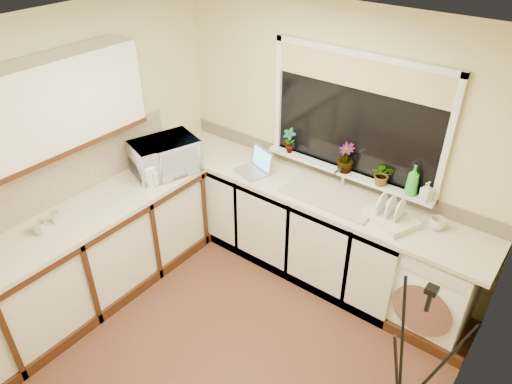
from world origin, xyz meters
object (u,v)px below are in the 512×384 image
object	(u,v)px
washing_machine	(436,287)
kettle	(149,176)
soap_bottle_green	(413,180)
soap_bottle_clear	(427,191)
laptop	(256,166)
dish_rack	(391,219)
plant_a	(289,141)
cup_left	(39,228)
plant_c	(346,158)
steel_jar	(56,217)
tripod	(414,355)
microwave	(165,156)
cup_back	(437,224)
plant_d	(383,174)

from	to	relation	value
washing_machine	kettle	world-z (taller)	kettle
soap_bottle_green	soap_bottle_clear	world-z (taller)	soap_bottle_green
laptop	dish_rack	distance (m)	1.34
soap_bottle_green	dish_rack	bearing A→B (deg)	-98.34
dish_rack	plant_a	size ratio (longest dim) A/B	1.60
laptop	cup_left	bearing A→B (deg)	-94.80
dish_rack	plant_a	distance (m)	1.20
soap_bottle_clear	plant_c	bearing A→B (deg)	178.89
soap_bottle_green	soap_bottle_clear	xyz separation A→B (m)	(0.13, -0.02, -0.05)
steel_jar	soap_bottle_clear	xyz separation A→B (m)	(2.29, 1.86, 0.19)
tripod	plant_c	world-z (taller)	plant_c
washing_machine	cup_left	distance (m)	3.20
plant_a	cup_left	size ratio (longest dim) A/B	2.19
kettle	plant_c	world-z (taller)	plant_c
microwave	cup_left	xyz separation A→B (m)	(-0.09, -1.26, -0.11)
washing_machine	soap_bottle_green	xyz separation A→B (m)	(-0.42, 0.19, 0.77)
washing_machine	cup_back	size ratio (longest dim) A/B	6.70
tripod	plant_d	xyz separation A→B (m)	(-0.82, 1.11, 0.54)
plant_a	washing_machine	bearing A→B (deg)	-6.64
kettle	plant_d	world-z (taller)	plant_d
microwave	washing_machine	bearing A→B (deg)	-57.92
steel_jar	microwave	world-z (taller)	microwave
dish_rack	cup_back	distance (m)	0.35
plant_d	cup_left	size ratio (longest dim) A/B	1.84
washing_machine	plant_c	world-z (taller)	plant_c
dish_rack	soap_bottle_clear	world-z (taller)	soap_bottle_clear
kettle	soap_bottle_clear	distance (m)	2.36
steel_jar	plant_d	world-z (taller)	plant_d
plant_c	soap_bottle_clear	bearing A→B (deg)	-1.11
plant_d	kettle	bearing A→B (deg)	-149.32
soap_bottle_clear	microwave	bearing A→B (deg)	-160.46
washing_machine	plant_a	world-z (taller)	plant_a
dish_rack	steel_jar	bearing A→B (deg)	-118.97
plant_a	cup_back	distance (m)	1.50
plant_a	soap_bottle_green	bearing A→B (deg)	0.25
washing_machine	plant_a	distance (m)	1.79
cup_left	steel_jar	bearing A→B (deg)	98.64
laptop	tripod	world-z (taller)	tripod
laptop	soap_bottle_clear	xyz separation A→B (m)	(1.51, 0.26, 0.18)
microwave	plant_d	size ratio (longest dim) A/B	2.87
soap_bottle_green	cup_back	size ratio (longest dim) A/B	2.14
kettle	plant_d	distance (m)	2.03
washing_machine	cup_back	xyz separation A→B (m)	(-0.13, 0.08, 0.54)
washing_machine	dish_rack	distance (m)	0.69
washing_machine	kettle	bearing A→B (deg)	-159.54
tripod	soap_bottle_clear	world-z (taller)	soap_bottle_clear
tripod	plant_a	size ratio (longest dim) A/B	5.05
dish_rack	soap_bottle_clear	bearing A→B (deg)	77.70
kettle	tripod	bearing A→B (deg)	-1.84
steel_jar	cup_back	distance (m)	3.02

